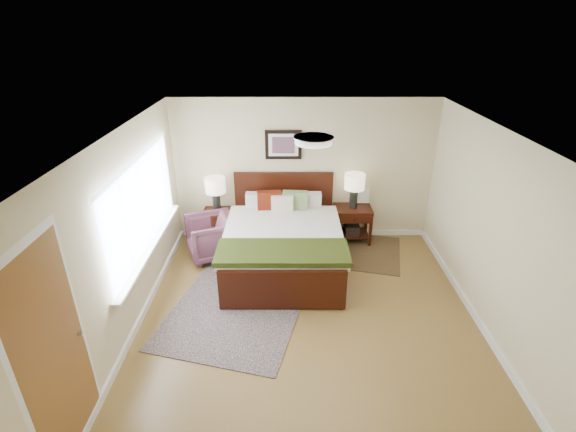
{
  "coord_description": "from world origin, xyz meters",
  "views": [
    {
      "loc": [
        -0.28,
        -4.4,
        3.64
      ],
      "look_at": [
        -0.27,
        1.08,
        1.05
      ],
      "focal_mm": 26.0,
      "sensor_mm": 36.0,
      "label": 1
    }
  ],
  "objects_px": {
    "rug_persian": "(240,303)",
    "lamp_left": "(216,188)",
    "armchair": "(211,237)",
    "nightstand_left": "(218,218)",
    "nightstand_right": "(352,221)",
    "bed": "(283,236)",
    "lamp_right": "(355,184)"
  },
  "relations": [
    {
      "from": "nightstand_left",
      "to": "armchair",
      "type": "height_order",
      "value": "armchair"
    },
    {
      "from": "lamp_left",
      "to": "armchair",
      "type": "xyz_separation_m",
      "value": [
        -0.03,
        -0.54,
        -0.67
      ]
    },
    {
      "from": "rug_persian",
      "to": "lamp_left",
      "type": "bearing_deg",
      "value": 121.24
    },
    {
      "from": "bed",
      "to": "rug_persian",
      "type": "distance_m",
      "value": 1.28
    },
    {
      "from": "nightstand_right",
      "to": "rug_persian",
      "type": "relative_size",
      "value": 0.27
    },
    {
      "from": "nightstand_left",
      "to": "nightstand_right",
      "type": "distance_m",
      "value": 2.39
    },
    {
      "from": "lamp_left",
      "to": "armchair",
      "type": "relative_size",
      "value": 0.79
    },
    {
      "from": "nightstand_right",
      "to": "rug_persian",
      "type": "height_order",
      "value": "nightstand_right"
    },
    {
      "from": "bed",
      "to": "rug_persian",
      "type": "relative_size",
      "value": 0.93
    },
    {
      "from": "bed",
      "to": "nightstand_right",
      "type": "xyz_separation_m",
      "value": [
        1.22,
        0.87,
        -0.17
      ]
    },
    {
      "from": "lamp_left",
      "to": "armchair",
      "type": "bearing_deg",
      "value": -93.55
    },
    {
      "from": "bed",
      "to": "nightstand_right",
      "type": "height_order",
      "value": "bed"
    },
    {
      "from": "lamp_left",
      "to": "rug_persian",
      "type": "bearing_deg",
      "value": -73.0
    },
    {
      "from": "lamp_right",
      "to": "rug_persian",
      "type": "height_order",
      "value": "lamp_right"
    },
    {
      "from": "nightstand_right",
      "to": "lamp_right",
      "type": "bearing_deg",
      "value": 90.0
    },
    {
      "from": "armchair",
      "to": "rug_persian",
      "type": "xyz_separation_m",
      "value": [
        0.6,
        -1.32,
        -0.35
      ]
    },
    {
      "from": "lamp_left",
      "to": "armchair",
      "type": "distance_m",
      "value": 0.86
    },
    {
      "from": "nightstand_left",
      "to": "lamp_left",
      "type": "relative_size",
      "value": 0.96
    },
    {
      "from": "lamp_right",
      "to": "armchair",
      "type": "bearing_deg",
      "value": -167.43
    },
    {
      "from": "bed",
      "to": "lamp_left",
      "type": "distance_m",
      "value": 1.53
    },
    {
      "from": "bed",
      "to": "nightstand_left",
      "type": "relative_size",
      "value": 3.85
    },
    {
      "from": "bed",
      "to": "nightstand_left",
      "type": "distance_m",
      "value": 1.45
    },
    {
      "from": "bed",
      "to": "lamp_left",
      "type": "height_order",
      "value": "bed"
    },
    {
      "from": "nightstand_right",
      "to": "armchair",
      "type": "distance_m",
      "value": 2.47
    },
    {
      "from": "nightstand_left",
      "to": "armchair",
      "type": "relative_size",
      "value": 0.76
    },
    {
      "from": "nightstand_left",
      "to": "nightstand_right",
      "type": "relative_size",
      "value": 0.89
    },
    {
      "from": "armchair",
      "to": "rug_persian",
      "type": "height_order",
      "value": "armchair"
    },
    {
      "from": "nightstand_left",
      "to": "rug_persian",
      "type": "bearing_deg",
      "value": -72.82
    },
    {
      "from": "rug_persian",
      "to": "lamp_right",
      "type": "bearing_deg",
      "value": 59.97
    },
    {
      "from": "lamp_right",
      "to": "armchair",
      "type": "xyz_separation_m",
      "value": [
        -2.42,
        -0.54,
        -0.73
      ]
    },
    {
      "from": "bed",
      "to": "lamp_right",
      "type": "height_order",
      "value": "lamp_right"
    },
    {
      "from": "nightstand_right",
      "to": "lamp_right",
      "type": "relative_size",
      "value": 1.07
    }
  ]
}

